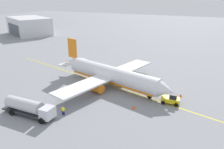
% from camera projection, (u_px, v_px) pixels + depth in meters
% --- Properties ---
extents(ground_plane, '(400.00, 400.00, 0.00)m').
position_uv_depth(ground_plane, '(112.00, 86.00, 54.07)').
color(ground_plane, gray).
extents(airplane, '(33.10, 31.57, 9.93)m').
position_uv_depth(airplane, '(111.00, 75.00, 53.40)').
color(airplane, white).
rests_on(airplane, ground).
extents(fuel_tanker, '(11.04, 3.01, 3.15)m').
position_uv_depth(fuel_tanker, '(28.00, 107.00, 40.30)').
color(fuel_tanker, '#2D2D33').
rests_on(fuel_tanker, ground).
extents(pushback_tug, '(3.73, 2.54, 2.20)m').
position_uv_depth(pushback_tug, '(171.00, 99.00, 45.07)').
color(pushback_tug, yellow).
rests_on(pushback_tug, ground).
extents(refueling_worker, '(0.60, 0.48, 1.71)m').
position_uv_depth(refueling_worker, '(63.00, 111.00, 40.86)').
color(refueling_worker, navy).
rests_on(refueling_worker, ground).
extents(safety_cone_nose, '(0.63, 0.63, 0.70)m').
position_uv_depth(safety_cone_nose, '(181.00, 95.00, 48.22)').
color(safety_cone_nose, '#F2590F').
rests_on(safety_cone_nose, ground).
extents(safety_cone_wingtip, '(0.67, 0.67, 0.74)m').
position_uv_depth(safety_cone_wingtip, '(134.00, 107.00, 43.31)').
color(safety_cone_wingtip, '#F2590F').
rests_on(safety_cone_wingtip, ground).
extents(distant_hangar, '(31.46, 26.81, 9.27)m').
position_uv_depth(distant_hangar, '(29.00, 26.00, 123.09)').
color(distant_hangar, silver).
rests_on(distant_hangar, ground).
extents(taxi_line_marking, '(76.82, 19.78, 0.01)m').
position_uv_depth(taxi_line_marking, '(112.00, 86.00, 54.07)').
color(taxi_line_marking, yellow).
rests_on(taxi_line_marking, ground).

